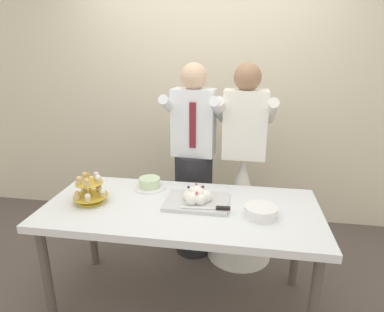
{
  "coord_description": "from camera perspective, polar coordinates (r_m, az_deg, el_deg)",
  "views": [
    {
      "loc": [
        0.37,
        -1.86,
        1.75
      ],
      "look_at": [
        0.05,
        0.15,
        1.07
      ],
      "focal_mm": 30.05,
      "sensor_mm": 36.0,
      "label": 1
    }
  ],
  "objects": [
    {
      "name": "rear_wall",
      "position": [
        3.3,
        2.65,
        13.13
      ],
      "size": [
        5.2,
        0.1,
        2.9
      ],
      "primitive_type": "cube",
      "color": "beige",
      "rests_on": "ground_plane"
    },
    {
      "name": "plate_stack",
      "position": [
        2.05,
        12.11,
        -9.55
      ],
      "size": [
        0.2,
        0.21,
        0.07
      ],
      "color": "white",
      "rests_on": "dessert_table"
    },
    {
      "name": "person_groom",
      "position": [
        2.74,
        0.3,
        -3.14
      ],
      "size": [
        0.49,
        0.52,
        1.66
      ],
      "color": "#232328",
      "rests_on": "ground_plane"
    },
    {
      "name": "round_cake",
      "position": [
        2.41,
        -7.52,
        -4.87
      ],
      "size": [
        0.24,
        0.24,
        0.08
      ],
      "color": "white",
      "rests_on": "dessert_table"
    },
    {
      "name": "dessert_table",
      "position": [
        2.17,
        -1.95,
        -10.6
      ],
      "size": [
        1.8,
        0.8,
        0.78
      ],
      "color": "silver",
      "rests_on": "ground_plane"
    },
    {
      "name": "cupcake_stand",
      "position": [
        2.25,
        -17.64,
        -5.79
      ],
      "size": [
        0.23,
        0.23,
        0.21
      ],
      "color": "gold",
      "rests_on": "dessert_table"
    },
    {
      "name": "main_cake_tray",
      "position": [
        2.15,
        0.9,
        -7.47
      ],
      "size": [
        0.44,
        0.31,
        0.13
      ],
      "color": "silver",
      "rests_on": "dessert_table"
    },
    {
      "name": "ground_plane",
      "position": [
        2.58,
        -1.77,
        -24.32
      ],
      "size": [
        8.0,
        8.0,
        0.0
      ],
      "primitive_type": "plane",
      "color": "#564C47"
    },
    {
      "name": "person_bride",
      "position": [
        2.77,
        8.75,
        -6.8
      ],
      "size": [
        0.56,
        0.56,
        1.66
      ],
      "color": "white",
      "rests_on": "ground_plane"
    }
  ]
}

